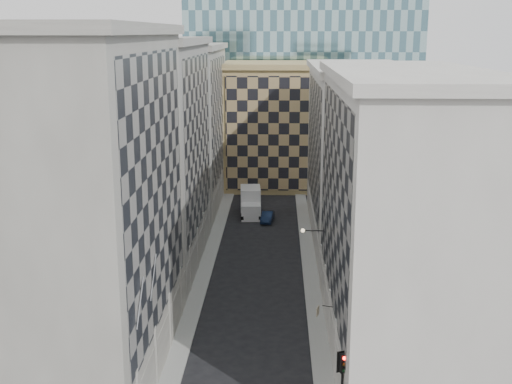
# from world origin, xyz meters

# --- Properties ---
(sidewalk_west) EXTENTS (1.50, 100.00, 0.15)m
(sidewalk_west) POSITION_xyz_m (-5.25, 30.00, 0.07)
(sidewalk_west) COLOR gray
(sidewalk_west) RESTS_ON ground
(sidewalk_east) EXTENTS (1.50, 100.00, 0.15)m
(sidewalk_east) POSITION_xyz_m (5.25, 30.00, 0.07)
(sidewalk_east) COLOR gray
(sidewalk_east) RESTS_ON ground
(bldg_left_a) EXTENTS (10.80, 22.80, 23.70)m
(bldg_left_a) POSITION_xyz_m (-10.88, 11.00, 11.82)
(bldg_left_a) COLOR gray
(bldg_left_a) RESTS_ON ground
(bldg_left_b) EXTENTS (10.80, 22.80, 22.70)m
(bldg_left_b) POSITION_xyz_m (-10.88, 33.00, 11.32)
(bldg_left_b) COLOR gray
(bldg_left_b) RESTS_ON ground
(bldg_left_c) EXTENTS (10.80, 22.80, 21.70)m
(bldg_left_c) POSITION_xyz_m (-10.88, 55.00, 10.83)
(bldg_left_c) COLOR gray
(bldg_left_c) RESTS_ON ground
(bldg_right_a) EXTENTS (10.80, 26.80, 20.70)m
(bldg_right_a) POSITION_xyz_m (10.88, 15.00, 10.32)
(bldg_right_a) COLOR beige
(bldg_right_a) RESTS_ON ground
(bldg_right_b) EXTENTS (10.80, 28.80, 19.70)m
(bldg_right_b) POSITION_xyz_m (10.89, 42.00, 9.85)
(bldg_right_b) COLOR beige
(bldg_right_b) RESTS_ON ground
(tan_block) EXTENTS (16.80, 14.80, 18.80)m
(tan_block) POSITION_xyz_m (2.00, 67.90, 9.44)
(tan_block) COLOR tan
(tan_block) RESTS_ON ground
(church_tower) EXTENTS (7.20, 7.20, 51.50)m
(church_tower) POSITION_xyz_m (0.00, 82.00, 26.95)
(church_tower) COLOR #2A2520
(church_tower) RESTS_ON ground
(flagpoles_left) EXTENTS (0.10, 6.33, 2.33)m
(flagpoles_left) POSITION_xyz_m (-5.90, 6.00, 8.00)
(flagpoles_left) COLOR gray
(flagpoles_left) RESTS_ON ground
(bracket_lamp) EXTENTS (1.98, 0.36, 0.36)m
(bracket_lamp) POSITION_xyz_m (4.38, 24.00, 6.20)
(bracket_lamp) COLOR black
(bracket_lamp) RESTS_ON ground
(traffic_light) EXTENTS (0.59, 0.58, 4.75)m
(traffic_light) POSITION_xyz_m (5.90, 4.33, 3.55)
(traffic_light) COLOR black
(traffic_light) RESTS_ON sidewalk_east
(box_truck) EXTENTS (2.97, 6.47, 3.46)m
(box_truck) POSITION_xyz_m (-1.59, 50.53, 1.51)
(box_truck) COLOR silver
(box_truck) RESTS_ON ground
(dark_car) EXTENTS (1.79, 4.00, 1.28)m
(dark_car) POSITION_xyz_m (0.68, 47.39, 0.64)
(dark_car) COLOR #0E1A34
(dark_car) RESTS_ON ground
(shop_sign) EXTENTS (1.20, 0.65, 0.74)m
(shop_sign) POSITION_xyz_m (4.97, 12.47, 3.84)
(shop_sign) COLOR black
(shop_sign) RESTS_ON ground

